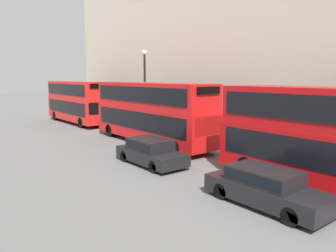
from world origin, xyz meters
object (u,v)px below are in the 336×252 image
at_px(bus_second_in_queue, 151,110).
at_px(pedestrian, 147,123).
at_px(bus_leading, 336,136).
at_px(bus_third_in_queue, 77,100).
at_px(car_dark_sedan, 265,186).
at_px(car_hatchback, 151,151).

bearing_deg(bus_second_in_queue, pedestrian, 59.90).
bearing_deg(bus_leading, bus_second_in_queue, 90.00).
distance_m(bus_third_in_queue, pedestrian, 9.73).
bearing_deg(car_dark_sedan, bus_second_in_queue, 74.24).
relative_size(bus_leading, bus_third_in_queue, 1.00).
relative_size(bus_leading, car_dark_sedan, 2.20).
bearing_deg(pedestrian, bus_third_in_queue, 103.03).
xyz_separation_m(bus_leading, pedestrian, (2.17, 16.62, -1.56)).
height_order(car_dark_sedan, car_hatchback, car_dark_sedan).
bearing_deg(car_dark_sedan, bus_leading, -13.83).
height_order(bus_second_in_queue, car_dark_sedan, bus_second_in_queue).
bearing_deg(bus_leading, car_dark_sedan, 166.17).
relative_size(bus_leading, car_hatchback, 2.34).
xyz_separation_m(car_hatchback, pedestrian, (5.57, 8.46, 0.06)).
relative_size(bus_second_in_queue, pedestrian, 6.56).
bearing_deg(pedestrian, car_dark_sedan, -109.43).
height_order(bus_leading, bus_second_in_queue, bus_second_in_queue).
distance_m(bus_second_in_queue, bus_third_in_queue, 13.10).
height_order(car_dark_sedan, pedestrian, pedestrian).
bearing_deg(car_dark_sedan, pedestrian, 70.57).
distance_m(car_dark_sedan, car_hatchback, 7.32).
bearing_deg(bus_leading, car_hatchback, 112.63).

